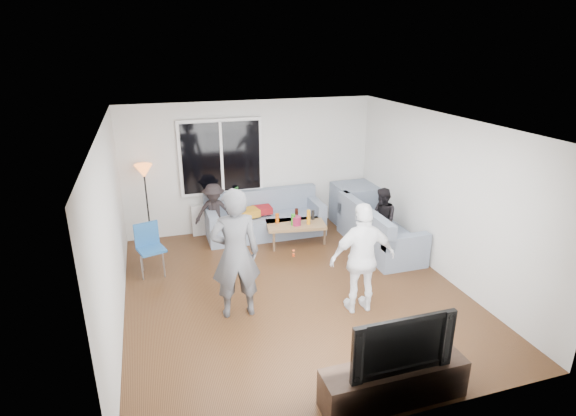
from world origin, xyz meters
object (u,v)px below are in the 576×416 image
object	(u,v)px
spectator_right	(382,219)
tv_console	(394,383)
coffee_table	(296,233)
sofa_back_section	(265,215)
player_right	(363,258)
sofa_right_section	(380,227)
player_left	(235,254)
floor_lamp	(148,206)
side_chair	(151,250)
spectator_back	(214,212)
television	(398,340)

from	to	relation	value
spectator_right	tv_console	world-z (taller)	spectator_right
coffee_table	spectator_right	size ratio (longest dim) A/B	0.94
sofa_back_section	player_right	distance (m)	3.13
sofa_right_section	player_left	world-z (taller)	player_left
floor_lamp	sofa_back_section	bearing A→B (deg)	-4.67
coffee_table	side_chair	distance (m)	2.71
sofa_right_section	tv_console	size ratio (longest dim) A/B	1.25
spectator_right	spectator_back	world-z (taller)	spectator_right
floor_lamp	player_right	xyz separation A→B (m)	(2.81, -3.22, 0.03)
player_left	coffee_table	bearing A→B (deg)	-124.11
sofa_back_section	tv_console	world-z (taller)	sofa_back_section
spectator_back	floor_lamp	bearing A→B (deg)	-179.60
side_chair	coffee_table	bearing A→B (deg)	-6.23
coffee_table	tv_console	xyz separation A→B (m)	(-0.29, -4.22, 0.02)
sofa_right_section	side_chair	xyz separation A→B (m)	(-4.07, 0.19, 0.01)
floor_lamp	spectator_back	bearing A→B (deg)	-7.08
side_chair	spectator_right	world-z (taller)	spectator_right
spectator_back	tv_console	world-z (taller)	spectator_back
coffee_table	floor_lamp	distance (m)	2.81
sofa_back_section	tv_console	distance (m)	4.78
player_left	player_right	world-z (taller)	player_left
spectator_right	sofa_back_section	bearing A→B (deg)	-118.92
sofa_right_section	side_chair	distance (m)	4.07
spectator_back	tv_console	distance (m)	4.95
sofa_back_section	sofa_right_section	bearing A→B (deg)	-33.48
sofa_right_section	floor_lamp	distance (m)	4.32
side_chair	sofa_back_section	bearing A→B (deg)	8.55
tv_console	side_chair	bearing A→B (deg)	122.36
floor_lamp	television	distance (m)	5.48
tv_console	spectator_right	bearing A→B (deg)	63.83
player_left	tv_console	size ratio (longest dim) A/B	1.17
side_chair	tv_console	bearing A→B (deg)	-74.54
player_left	spectator_right	bearing A→B (deg)	-153.13
television	side_chair	bearing A→B (deg)	122.36
player_left	spectator_back	size ratio (longest dim) A/B	1.64
tv_console	television	world-z (taller)	television
sofa_back_section	television	bearing A→B (deg)	-88.05
floor_lamp	spectator_back	world-z (taller)	floor_lamp
sofa_back_section	coffee_table	bearing A→B (deg)	-50.19
coffee_table	television	bearing A→B (deg)	-93.96
side_chair	tv_console	size ratio (longest dim) A/B	0.54
player_left	player_right	bearing A→B (deg)	169.07
floor_lamp	player_right	world-z (taller)	player_right
player_right	spectator_back	size ratio (longest dim) A/B	1.42
sofa_right_section	tv_console	world-z (taller)	sofa_right_section
sofa_right_section	television	world-z (taller)	television
side_chair	spectator_right	xyz separation A→B (m)	(4.07, -0.24, 0.16)
sofa_right_section	side_chair	bearing A→B (deg)	87.29
sofa_back_section	spectator_back	size ratio (longest dim) A/B	2.01
television	tv_console	bearing A→B (deg)	0.00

